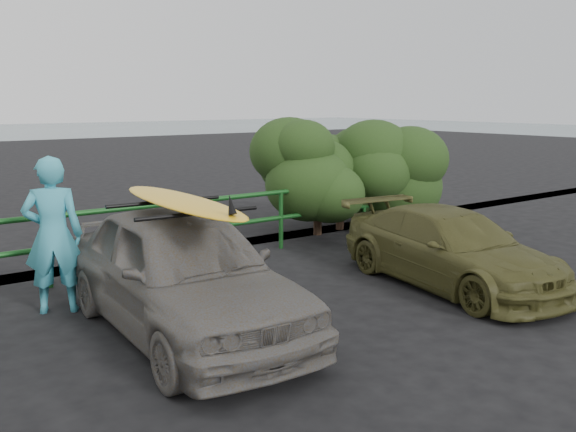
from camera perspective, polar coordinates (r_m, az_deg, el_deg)
name	(u,v)px	position (r m, az deg, el deg)	size (l,w,h in m)	color
ground	(344,398)	(5.85, 4.96, -15.85)	(80.00, 80.00, 0.00)	black
guardrail	(117,242)	(9.79, -14.94, -2.21)	(14.00, 0.08, 1.04)	#154C1A
shrub_right	(347,178)	(12.78, 5.27, 3.38)	(3.20, 2.40, 2.11)	#243E16
sedan	(183,272)	(7.21, -9.35, -4.92)	(1.66, 4.12, 1.40)	#605C56
olive_vehicle	(451,248)	(9.24, 14.28, -2.82)	(1.49, 3.67, 1.07)	#494820
man	(53,235)	(8.27, -20.16, -1.60)	(0.70, 0.46, 1.93)	#40ABC1
roof_rack	(181,207)	(7.05, -9.52, 0.77)	(1.36, 0.95, 0.05)	black
surfboard	(180,201)	(7.04, -9.54, 1.29)	(0.59, 2.86, 0.08)	yellow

